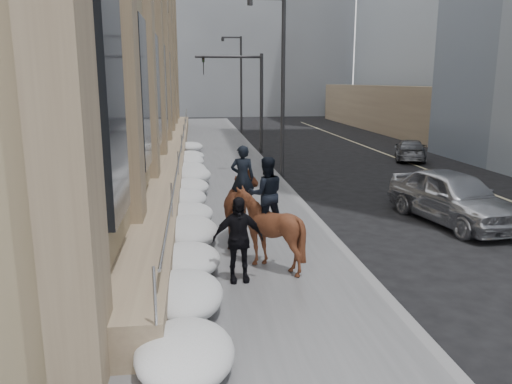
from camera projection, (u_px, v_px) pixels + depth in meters
ground at (260, 313)px, 9.62m from camera, size 140.00×140.00×0.00m
sidewalk at (226, 195)px, 19.29m from camera, size 5.00×80.00×0.12m
curb at (293, 193)px, 19.61m from camera, size 0.24×80.00×0.12m
lane_line at (480, 189)px, 20.57m from camera, size 0.15×70.00×0.01m
bg_building_mid at (230, 6)px, 65.18m from camera, size 30.00×12.00×28.00m
bg_building_far at (160, 44)px, 76.46m from camera, size 24.00×12.00×20.00m
streetlight_mid at (280, 77)px, 22.52m from camera, size 1.71×0.24×8.00m
streetlight_far at (239, 79)px, 41.89m from camera, size 1.71×0.24×8.00m
traffic_signal at (246, 87)px, 30.31m from camera, size 4.10×0.22×6.00m
snow_bank at (188, 197)px, 17.20m from camera, size 1.70×18.10×0.76m
mounted_horse_left at (243, 205)px, 13.29m from camera, size 1.10×2.27×2.61m
mounted_horse_right at (267, 223)px, 11.49m from camera, size 1.56×1.73×2.58m
pedestrian at (238, 239)px, 10.68m from camera, size 1.13×0.52×1.88m
car_silver at (453, 197)px, 15.60m from camera, size 2.84×5.21×1.68m
car_grey at (410, 150)px, 28.17m from camera, size 2.95×4.35×1.17m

